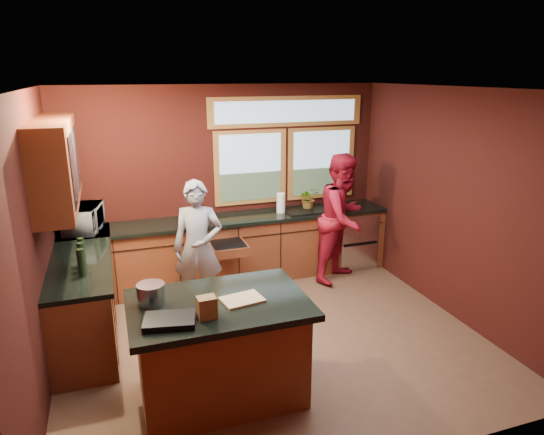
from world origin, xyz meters
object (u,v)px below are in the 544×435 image
island (220,349)px  person_grey (198,247)px  person_red (343,218)px  stock_pot (151,294)px  cutting_board (242,300)px

island → person_grey: 1.77m
person_grey → person_red: (2.10, 0.31, 0.08)m
person_grey → stock_pot: person_grey is taller
cutting_board → island: bearing=166.0°
island → stock_pot: size_ratio=6.46×
cutting_board → stock_pot: bearing=165.1°
person_grey → cutting_board: size_ratio=4.70×
stock_pot → island: bearing=-15.3°
cutting_board → person_red: bearing=45.7°
island → person_red: person_red is taller
person_grey → stock_pot: bearing=-94.9°
person_grey → stock_pot: 1.73m
person_grey → person_red: bearing=27.1°
cutting_board → stock_pot: 0.78m
island → cutting_board: cutting_board is taller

